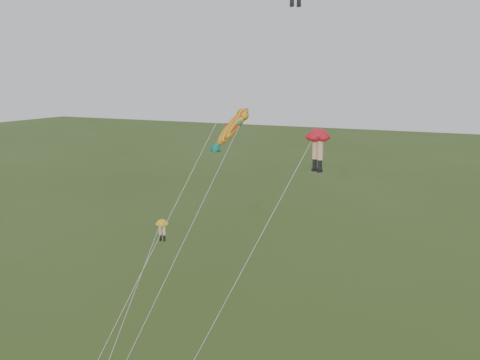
% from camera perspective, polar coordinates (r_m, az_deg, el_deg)
% --- Properties ---
extents(legs_kite_red_mid, '(7.11, 6.35, 14.46)m').
position_cam_1_polar(legs_kite_red_mid, '(30.42, 8.09, 4.03)').
color(legs_kite_red_mid, red).
rests_on(legs_kite_red_mid, ground).
extents(legs_kite_yellow, '(2.11, 9.64, 7.70)m').
position_cam_1_polar(legs_kite_yellow, '(36.81, -8.62, -5.48)').
color(legs_kite_yellow, yellow).
rests_on(legs_kite_yellow, ground).
extents(fish_kite, '(3.93, 11.52, 15.52)m').
position_cam_1_polar(fish_kite, '(35.78, -0.83, 5.58)').
color(fish_kite, yellow).
rests_on(fish_kite, ground).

